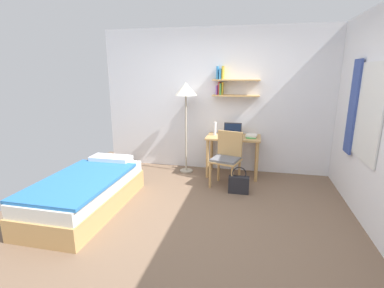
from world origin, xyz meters
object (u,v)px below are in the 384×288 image
desk_chair (227,156)px  book_stack (251,136)px  laptop (232,132)px  water_bottle (215,129)px  standing_lamp (186,94)px  desk (233,144)px  handbag (239,184)px  bed (87,192)px

desk_chair → book_stack: (0.36, 0.47, 0.26)m
laptop → water_bottle: bearing=-176.3°
desk_chair → standing_lamp: bearing=148.2°
desk → laptop: bearing=113.8°
desk_chair → water_bottle: 0.70m
desk_chair → handbag: desk_chair is taller
bed → book_stack: (2.13, 1.73, 0.51)m
standing_lamp → handbag: size_ratio=3.86×
book_stack → handbag: bearing=-100.5°
desk_chair → laptop: laptop is taller
laptop → desk_chair: bearing=-93.4°
desk → handbag: size_ratio=2.20×
bed → desk_chair: 2.18m
bed → standing_lamp: 2.34m
standing_lamp → laptop: standing_lamp is taller
book_stack → handbag: size_ratio=0.55×
water_bottle → book_stack: 0.65m
book_stack → laptop: bearing=165.7°
laptop → water_bottle: (-0.31, -0.02, 0.06)m
laptop → water_bottle: 0.32m
handbag → standing_lamp: bearing=142.6°
water_bottle → book_stack: bearing=-5.7°
standing_lamp → laptop: bearing=4.1°
laptop → book_stack: size_ratio=1.36×
bed → desk_chair: (1.77, 1.26, 0.25)m
water_bottle → handbag: size_ratio=0.56×
water_bottle → desk_chair: bearing=-62.6°
standing_lamp → water_bottle: 0.80m
desk_chair → laptop: 0.63m
book_stack → bed: bearing=-140.8°
standing_lamp → book_stack: standing_lamp is taller
standing_lamp → book_stack: bearing=-1.2°
laptop → book_stack: bearing=-14.3°
water_bottle → book_stack: (0.64, -0.06, -0.09)m
laptop → book_stack: laptop is taller
desk_chair → handbag: bearing=-52.1°
desk → bed: bearing=-136.0°
standing_lamp → book_stack: 1.36m
desk → standing_lamp: 1.22m
handbag → bed: bearing=-153.9°
water_bottle → handbag: 1.19m
laptop → book_stack: (0.33, -0.08, -0.03)m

